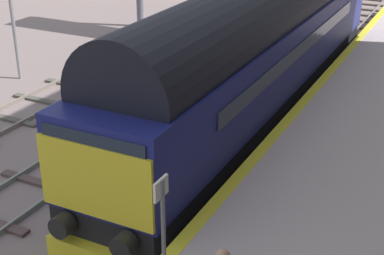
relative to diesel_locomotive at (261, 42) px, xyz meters
name	(u,v)px	position (x,y,z in m)	size (l,w,h in m)	color
ground_plane	(188,181)	(0.00, -5.12, -2.48)	(140.00, 140.00, 0.00)	slate
track_main	(188,179)	(0.00, -5.12, -2.43)	(2.50, 60.00, 0.15)	gray
track_adjacent_west	(84,153)	(-3.41, -5.12, -2.43)	(2.50, 60.00, 0.15)	slate
station_platform	(323,197)	(3.60, -5.12, -1.98)	(4.00, 44.00, 1.01)	#BCAAAA
diesel_locomotive	(261,42)	(0.00, 0.00, 0.00)	(2.74, 18.68, 4.68)	black
signal_post_far	(11,9)	(-9.58, -0.95, 0.28)	(0.44, 0.22, 4.44)	gray
platform_number_sign	(162,211)	(1.86, -9.73, -0.23)	(0.10, 0.44, 1.86)	slate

